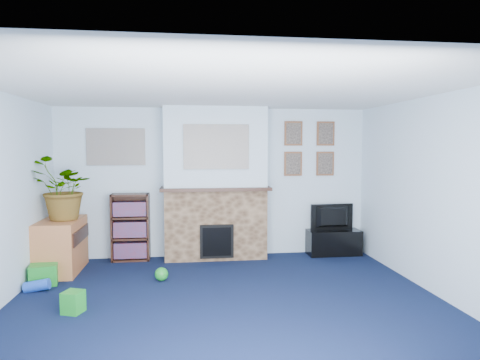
{
  "coord_description": "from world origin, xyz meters",
  "views": [
    {
      "loc": [
        -0.47,
        -4.68,
        1.78
      ],
      "look_at": [
        0.26,
        1.0,
        1.33
      ],
      "focal_mm": 32.0,
      "sensor_mm": 36.0,
      "label": 1
    }
  ],
  "objects": [
    {
      "name": "floor",
      "position": [
        0.0,
        0.0,
        0.0
      ],
      "size": [
        5.0,
        4.5,
        0.01
      ],
      "primitive_type": "cube",
      "color": "#0D1634",
      "rests_on": "ground"
    },
    {
      "name": "ceiling",
      "position": [
        0.0,
        0.0,
        2.4
      ],
      "size": [
        5.0,
        4.5,
        0.01
      ],
      "primitive_type": "cube",
      "color": "white",
      "rests_on": "wall_back"
    },
    {
      "name": "wall_back",
      "position": [
        0.0,
        2.25,
        1.2
      ],
      "size": [
        5.0,
        0.04,
        2.4
      ],
      "primitive_type": "cube",
      "color": "silver",
      "rests_on": "ground"
    },
    {
      "name": "wall_front",
      "position": [
        0.0,
        -2.25,
        1.2
      ],
      "size": [
        5.0,
        0.04,
        2.4
      ],
      "primitive_type": "cube",
      "color": "silver",
      "rests_on": "ground"
    },
    {
      "name": "wall_right",
      "position": [
        2.5,
        0.0,
        1.2
      ],
      "size": [
        0.04,
        4.5,
        2.4
      ],
      "primitive_type": "cube",
      "color": "silver",
      "rests_on": "ground"
    },
    {
      "name": "chimney_breast",
      "position": [
        0.0,
        2.05,
        1.18
      ],
      "size": [
        1.72,
        0.5,
        2.4
      ],
      "color": "brown",
      "rests_on": "ground"
    },
    {
      "name": "collage_main",
      "position": [
        0.0,
        1.84,
        1.78
      ],
      "size": [
        1.0,
        0.03,
        0.68
      ],
      "primitive_type": "cube",
      "color": "gray",
      "rests_on": "chimney_breast"
    },
    {
      "name": "collage_left",
      "position": [
        -1.55,
        2.23,
        1.78
      ],
      "size": [
        0.9,
        0.03,
        0.58
      ],
      "primitive_type": "cube",
      "color": "gray",
      "rests_on": "wall_back"
    },
    {
      "name": "portrait_tl",
      "position": [
        1.3,
        2.23,
        2.0
      ],
      "size": [
        0.3,
        0.03,
        0.4
      ],
      "primitive_type": "cube",
      "color": "brown",
      "rests_on": "wall_back"
    },
    {
      "name": "portrait_tr",
      "position": [
        1.85,
        2.23,
        2.0
      ],
      "size": [
        0.3,
        0.03,
        0.4
      ],
      "primitive_type": "cube",
      "color": "brown",
      "rests_on": "wall_back"
    },
    {
      "name": "portrait_bl",
      "position": [
        1.3,
        2.23,
        1.5
      ],
      "size": [
        0.3,
        0.03,
        0.4
      ],
      "primitive_type": "cube",
      "color": "brown",
      "rests_on": "wall_back"
    },
    {
      "name": "portrait_br",
      "position": [
        1.85,
        2.23,
        1.5
      ],
      "size": [
        0.3,
        0.03,
        0.4
      ],
      "primitive_type": "cube",
      "color": "brown",
      "rests_on": "wall_back"
    },
    {
      "name": "tv_stand",
      "position": [
        1.95,
        2.03,
        0.23
      ],
      "size": [
        0.86,
        0.36,
        0.41
      ],
      "primitive_type": "cube",
      "color": "black",
      "rests_on": "ground"
    },
    {
      "name": "television",
      "position": [
        1.95,
        2.05,
        0.62
      ],
      "size": [
        0.74,
        0.15,
        0.42
      ],
      "primitive_type": "imported",
      "rotation": [
        0.0,
        0.0,
        3.22
      ],
      "color": "black",
      "rests_on": "tv_stand"
    },
    {
      "name": "bookshelf",
      "position": [
        -1.33,
        2.11,
        0.5
      ],
      "size": [
        0.58,
        0.28,
        1.05
      ],
      "color": "#311A12",
      "rests_on": "ground"
    },
    {
      "name": "sideboard",
      "position": [
        -2.24,
        1.59,
        0.35
      ],
      "size": [
        0.53,
        0.96,
        0.75
      ],
      "primitive_type": "cube",
      "color": "#B96A3B",
      "rests_on": "ground"
    },
    {
      "name": "potted_plant",
      "position": [
        -2.19,
        1.54,
        1.2
      ],
      "size": [
        1.03,
        1.06,
        0.9
      ],
      "primitive_type": "imported",
      "rotation": [
        0.0,
        0.0,
        4.14
      ],
      "color": "#26661E",
      "rests_on": "sideboard"
    },
    {
      "name": "mantel_clock",
      "position": [
        -0.05,
        2.0,
        1.22
      ],
      "size": [
        0.1,
        0.06,
        0.14
      ],
      "primitive_type": "cube",
      "color": "gold",
      "rests_on": "chimney_breast"
    },
    {
      "name": "mantel_candle",
      "position": [
        0.35,
        2.0,
        1.23
      ],
      "size": [
        0.05,
        0.05,
        0.16
      ],
      "primitive_type": "cylinder",
      "color": "#B2BFC6",
      "rests_on": "chimney_breast"
    },
    {
      "name": "mantel_teddy",
      "position": [
        -0.6,
        2.0,
        1.22
      ],
      "size": [
        0.13,
        0.13,
        0.13
      ],
      "primitive_type": "sphere",
      "color": "gray",
      "rests_on": "chimney_breast"
    },
    {
      "name": "mantel_can",
      "position": [
        0.68,
        2.0,
        1.21
      ],
      "size": [
        0.05,
        0.05,
        0.11
      ],
      "primitive_type": "cylinder",
      "color": "#198C26",
      "rests_on": "chimney_breast"
    },
    {
      "name": "green_crate",
      "position": [
        -2.3,
        1.0,
        0.14
      ],
      "size": [
        0.38,
        0.33,
        0.27
      ],
      "primitive_type": "cube",
      "rotation": [
        0.0,
        0.0,
        0.2
      ],
      "color": "#198C26",
      "rests_on": "ground"
    },
    {
      "name": "toy_ball",
      "position": [
        -0.8,
        0.97,
        0.09
      ],
      "size": [
        0.18,
        0.18,
        0.18
      ],
      "primitive_type": "sphere",
      "color": "#198C26",
      "rests_on": "ground"
    },
    {
      "name": "toy_block",
      "position": [
        -1.68,
        -0.02,
        0.11
      ],
      "size": [
        0.25,
        0.25,
        0.24
      ],
      "primitive_type": "cube",
      "rotation": [
        0.0,
        0.0,
        -0.35
      ],
      "color": "#198C26",
      "rests_on": "ground"
    },
    {
      "name": "toy_tube",
      "position": [
        -2.3,
        0.74,
        0.07
      ],
      "size": [
        0.31,
        0.14,
        0.18
      ],
      "primitive_type": "cylinder",
      "rotation": [
        0.0,
        1.43,
        0.0
      ],
      "color": "blue",
      "rests_on": "ground"
    }
  ]
}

